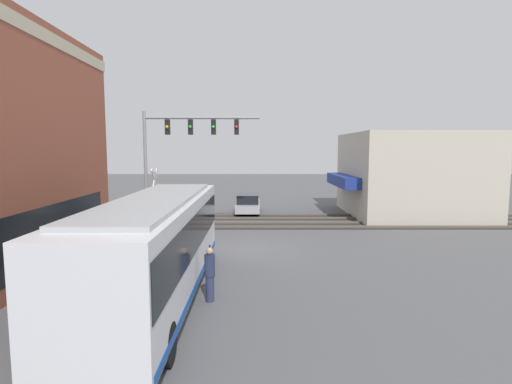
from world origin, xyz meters
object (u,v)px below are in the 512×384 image
object	(u,v)px
city_bus	(157,244)
pedestrian_near_bus	(210,274)
parked_car_silver	(248,204)
crossing_signal	(155,193)

from	to	relation	value
city_bus	pedestrian_near_bus	xyz separation A→B (m)	(-0.04, -1.70, -0.96)
parked_car_silver	city_bus	bearing A→B (deg)	171.84
crossing_signal	pedestrian_near_bus	xyz separation A→B (m)	(-11.31, -4.56, -1.38)
city_bus	pedestrian_near_bus	size ratio (longest dim) A/B	6.37
city_bus	crossing_signal	distance (m)	11.63
pedestrian_near_bus	city_bus	bearing A→B (deg)	88.53
city_bus	pedestrian_near_bus	distance (m)	1.95
city_bus	parked_car_silver	world-z (taller)	city_bus
crossing_signal	parked_car_silver	bearing A→B (deg)	-38.50
city_bus	crossing_signal	xyz separation A→B (m)	(11.27, 2.86, 0.42)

